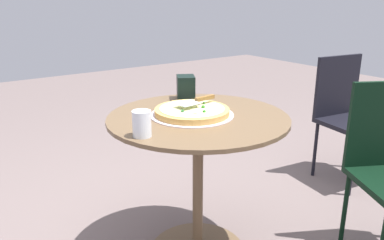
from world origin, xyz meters
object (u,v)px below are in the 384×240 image
pizza_server (197,100)px  patio_chair_corner (347,110)px  drinking_cup (142,124)px  napkin_dispenser (186,88)px  pizza_on_tray (192,112)px  patio_table (198,158)px

pizza_server → patio_chair_corner: patio_chair_corner is taller
drinking_cup → napkin_dispenser: size_ratio=0.83×
patio_chair_corner → napkin_dispenser: bearing=-7.3°
pizza_on_tray → napkin_dispenser: 0.30m
patio_table → pizza_server: bearing=-119.5°
pizza_on_tray → drinking_cup: size_ratio=3.73×
pizza_on_tray → patio_chair_corner: patio_chair_corner is taller
napkin_dispenser → patio_chair_corner: size_ratio=0.14×
drinking_cup → patio_chair_corner: (-1.70, -0.21, -0.29)m
pizza_server → napkin_dispenser: bearing=-112.7°
patio_table → napkin_dispenser: (-0.13, -0.28, 0.27)m
patio_table → pizza_on_tray: bearing=-57.9°
pizza_server → patio_chair_corner: (-1.34, -0.07, -0.29)m
pizza_on_tray → patio_chair_corner: bearing=-176.0°
drinking_cup → patio_table: bearing=-164.8°
pizza_on_tray → napkin_dispenser: size_ratio=3.10×
patio_table → drinking_cup: (0.34, 0.09, 0.26)m
patio_table → napkin_dispenser: 0.41m
drinking_cup → pizza_on_tray: bearing=-159.9°
pizza_on_tray → pizza_server: 0.07m
patio_chair_corner → pizza_server: bearing=3.1°
patio_table → pizza_on_tray: size_ratio=2.16×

